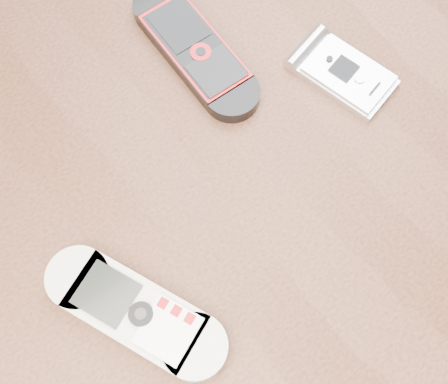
# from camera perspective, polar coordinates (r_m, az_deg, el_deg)

# --- Properties ---
(ground) EXTENTS (4.00, 4.00, 0.00)m
(ground) POSITION_cam_1_polar(r_m,az_deg,el_deg) (1.24, -0.18, -13.04)
(ground) COLOR #472B19
(ground) RESTS_ON ground
(table) EXTENTS (1.20, 0.80, 0.75)m
(table) POSITION_cam_1_polar(r_m,az_deg,el_deg) (0.61, -0.37, -4.25)
(table) COLOR black
(table) RESTS_ON ground
(nokia_white) EXTENTS (0.10, 0.16, 0.02)m
(nokia_white) POSITION_cam_1_polar(r_m,az_deg,el_deg) (0.48, -8.09, -10.83)
(nokia_white) COLOR beige
(nokia_white) RESTS_ON table
(nokia_black_red) EXTENTS (0.06, 0.16, 0.02)m
(nokia_black_red) POSITION_cam_1_polar(r_m,az_deg,el_deg) (0.56, -2.69, 12.89)
(nokia_black_red) COLOR black
(nokia_black_red) RESTS_ON table
(motorola_razr) EXTENTS (0.07, 0.10, 0.01)m
(motorola_razr) POSITION_cam_1_polar(r_m,az_deg,el_deg) (0.56, 11.04, 10.55)
(motorola_razr) COLOR silver
(motorola_razr) RESTS_ON table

